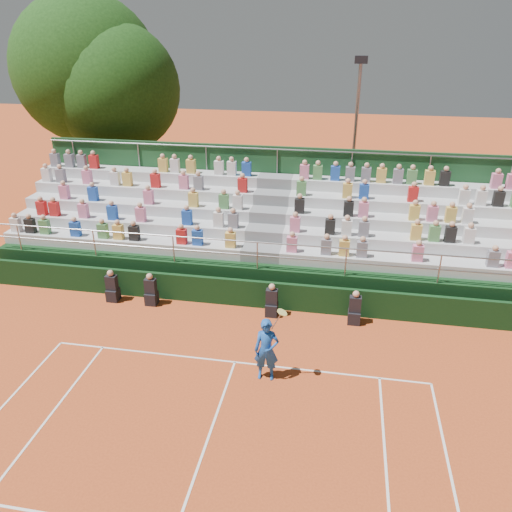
% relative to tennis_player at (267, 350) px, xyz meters
% --- Properties ---
extents(ground, '(90.00, 90.00, 0.00)m').
position_rel_tennis_player_xyz_m(ground, '(-1.01, 0.51, -0.93)').
color(ground, '#C04C20').
rests_on(ground, ground).
extents(courtside_wall, '(20.00, 0.15, 1.00)m').
position_rel_tennis_player_xyz_m(courtside_wall, '(-1.01, 3.71, -0.43)').
color(courtside_wall, black).
rests_on(courtside_wall, ground).
extents(line_officials, '(8.80, 0.40, 1.19)m').
position_rel_tennis_player_xyz_m(line_officials, '(-2.14, 3.26, -0.45)').
color(line_officials, black).
rests_on(line_officials, ground).
extents(grandstand, '(20.00, 5.20, 4.40)m').
position_rel_tennis_player_xyz_m(grandstand, '(-1.00, 6.95, 0.16)').
color(grandstand, black).
rests_on(grandstand, ground).
extents(tennis_player, '(0.88, 0.48, 2.22)m').
position_rel_tennis_player_xyz_m(tennis_player, '(0.00, 0.00, 0.00)').
color(tennis_player, '#174FAD').
rests_on(tennis_player, ground).
extents(tree_west, '(7.21, 7.21, 10.43)m').
position_rel_tennis_player_xyz_m(tree_west, '(-11.21, 13.45, 5.89)').
color(tree_west, '#351F13').
rests_on(tree_west, ground).
extents(tree_east, '(6.30, 6.30, 9.17)m').
position_rel_tennis_player_xyz_m(tree_east, '(-9.60, 12.93, 5.08)').
color(tree_east, '#351F13').
rests_on(tree_east, ground).
extents(floodlight_mast, '(0.60, 0.25, 7.58)m').
position_rel_tennis_player_xyz_m(floodlight_mast, '(2.13, 14.16, 3.53)').
color(floodlight_mast, gray).
rests_on(floodlight_mast, ground).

